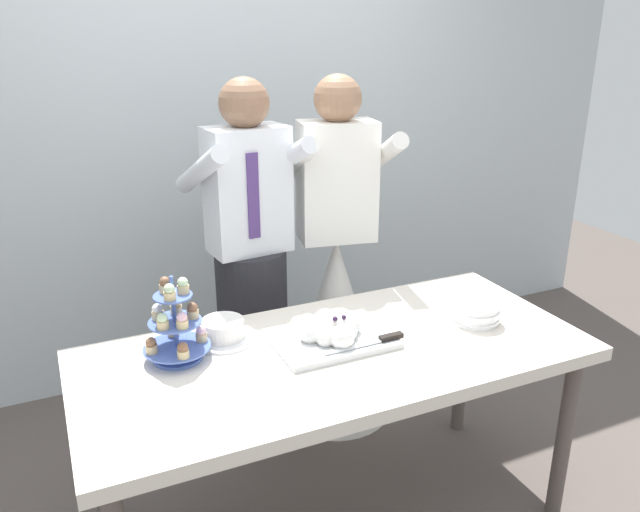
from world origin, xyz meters
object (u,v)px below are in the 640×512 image
at_px(main_cake_tray, 332,331).
at_px(plate_stack, 476,311).
at_px(dessert_table, 336,367).
at_px(person_groom, 251,286).
at_px(person_bride, 336,304).
at_px(round_cake, 223,331).
at_px(cupcake_stand, 176,327).

distance_m(main_cake_tray, plate_stack, 0.58).
height_order(main_cake_tray, plate_stack, main_cake_tray).
xyz_separation_m(dessert_table, person_groom, (-0.07, 0.73, 0.05)).
height_order(main_cake_tray, person_bride, person_bride).
distance_m(dessert_table, plate_stack, 0.60).
relative_size(round_cake, person_groom, 0.14).
relative_size(main_cake_tray, plate_stack, 2.39).
distance_m(cupcake_stand, person_bride, 1.08).
relative_size(main_cake_tray, person_groom, 0.26).
relative_size(dessert_table, main_cake_tray, 4.14).
height_order(person_groom, person_bride, same).
distance_m(dessert_table, person_groom, 0.74).
bearing_deg(dessert_table, person_bride, 64.16).
height_order(dessert_table, plate_stack, plate_stack).
relative_size(dessert_table, round_cake, 7.50).
xyz_separation_m(main_cake_tray, person_groom, (-0.08, 0.67, -0.07)).
relative_size(dessert_table, person_groom, 1.08).
bearing_deg(person_groom, cupcake_stand, -128.75).
xyz_separation_m(plate_stack, person_groom, (-0.66, 0.76, -0.07)).
bearing_deg(plate_stack, main_cake_tray, 171.76).
distance_m(cupcake_stand, round_cake, 0.21).
bearing_deg(person_groom, round_cake, -118.91).
xyz_separation_m(cupcake_stand, main_cake_tray, (0.53, -0.11, -0.08)).
bearing_deg(person_groom, person_bride, -1.87).
xyz_separation_m(main_cake_tray, person_bride, (0.34, 0.66, -0.23)).
relative_size(cupcake_stand, plate_stack, 1.68).
height_order(dessert_table, person_bride, person_bride).
bearing_deg(main_cake_tray, plate_stack, -8.24).
height_order(main_cake_tray, person_groom, person_groom).
relative_size(main_cake_tray, person_bride, 0.26).
bearing_deg(dessert_table, person_groom, 95.48).
bearing_deg(round_cake, plate_stack, -15.83).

